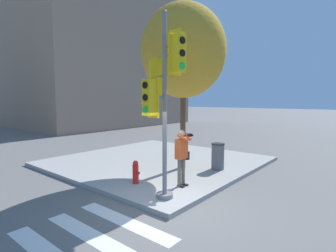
{
  "coord_description": "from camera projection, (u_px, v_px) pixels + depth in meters",
  "views": [
    {
      "loc": [
        -5.05,
        -4.22,
        2.82
      ],
      "look_at": [
        0.91,
        0.71,
        2.04
      ],
      "focal_mm": 28.0,
      "sensor_mm": 36.0,
      "label": 1
    }
  ],
  "objects": [
    {
      "name": "ground_plane",
      "position": [
        167.0,
        208.0,
        6.83
      ],
      "size": [
        160.0,
        160.0,
        0.0
      ],
      "primitive_type": "plane",
      "color": "slate"
    },
    {
      "name": "sidewalk_corner",
      "position": [
        157.0,
        161.0,
        11.73
      ],
      "size": [
        8.0,
        8.0,
        0.14
      ],
      "color": "#9E9B96",
      "rests_on": "ground_plane"
    },
    {
      "name": "traffic_signal_pole",
      "position": [
        165.0,
        83.0,
        6.88
      ],
      "size": [
        1.37,
        1.35,
        4.96
      ],
      "color": "slate",
      "rests_on": "sidewalk_corner"
    },
    {
      "name": "person_photographer",
      "position": [
        182.0,
        153.0,
        8.07
      ],
      "size": [
        0.58,
        0.54,
        1.75
      ],
      "color": "black",
      "rests_on": "sidewalk_corner"
    },
    {
      "name": "street_tree",
      "position": [
        183.0,
        51.0,
        9.91
      ],
      "size": [
        3.22,
        3.22,
        6.28
      ],
      "color": "brown",
      "rests_on": "sidewalk_corner"
    },
    {
      "name": "fire_hydrant",
      "position": [
        136.0,
        172.0,
        8.35
      ],
      "size": [
        0.19,
        0.25,
        0.75
      ],
      "color": "red",
      "rests_on": "sidewalk_corner"
    },
    {
      "name": "trash_bin",
      "position": [
        218.0,
        156.0,
        10.06
      ],
      "size": [
        0.51,
        0.51,
        1.01
      ],
      "color": "#5B5B60",
      "rests_on": "sidewalk_corner"
    },
    {
      "name": "building_right",
      "position": [
        97.0,
        30.0,
        29.71
      ],
      "size": [
        17.47,
        13.52,
        21.38
      ],
      "color": "gray",
      "rests_on": "ground_plane"
    }
  ]
}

